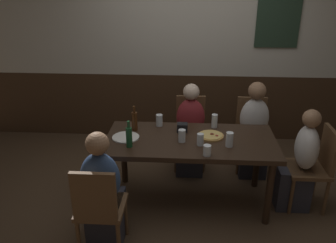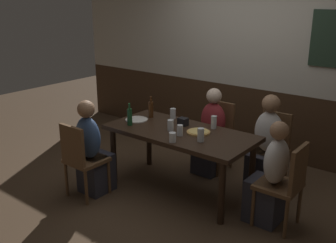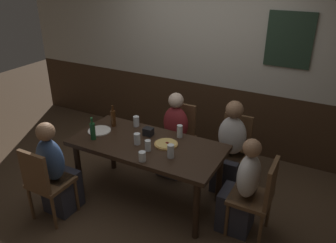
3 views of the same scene
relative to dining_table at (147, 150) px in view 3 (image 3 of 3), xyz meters
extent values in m
plane|color=#4C3826|center=(0.00, 0.00, -0.66)|extent=(12.00, 12.00, 0.00)
cube|color=#3D2819|center=(0.00, 1.65, -0.18)|extent=(6.40, 0.10, 0.95)
cube|color=beige|center=(0.00, 1.65, 1.12)|extent=(6.40, 0.10, 1.65)
cube|color=#233828|center=(1.11, 1.58, 1.05)|extent=(0.56, 0.03, 0.68)
cube|color=black|center=(0.00, 0.00, 0.06)|extent=(1.72, 0.82, 0.05)
cylinder|color=black|center=(-0.76, -0.33, -0.31)|extent=(0.07, 0.07, 0.69)
cylinder|color=black|center=(0.76, -0.33, -0.31)|extent=(0.07, 0.07, 0.69)
cylinder|color=black|center=(-0.76, 0.33, -0.31)|extent=(0.07, 0.07, 0.69)
cylinder|color=black|center=(0.76, 0.33, -0.31)|extent=(0.07, 0.07, 0.69)
cube|color=brown|center=(-0.76, -0.75, -0.23)|extent=(0.40, 0.40, 0.04)
cube|color=brown|center=(-0.76, -0.93, 0.01)|extent=(0.36, 0.04, 0.43)
cylinder|color=brown|center=(-0.93, -0.58, -0.45)|extent=(0.04, 0.04, 0.41)
cylinder|color=brown|center=(-0.59, -0.58, -0.45)|extent=(0.04, 0.04, 0.41)
cylinder|color=brown|center=(-0.93, -0.92, -0.45)|extent=(0.04, 0.04, 0.41)
cylinder|color=brown|center=(-0.59, -0.92, -0.45)|extent=(0.04, 0.04, 0.41)
cube|color=brown|center=(1.20, 0.00, -0.23)|extent=(0.40, 0.40, 0.04)
cube|color=brown|center=(1.38, 0.00, 0.01)|extent=(0.04, 0.36, 0.43)
cylinder|color=brown|center=(1.03, -0.17, -0.45)|extent=(0.04, 0.04, 0.41)
cylinder|color=brown|center=(1.03, 0.17, -0.45)|extent=(0.04, 0.04, 0.41)
cylinder|color=brown|center=(1.37, -0.17, -0.45)|extent=(0.04, 0.04, 0.41)
cylinder|color=brown|center=(1.37, 0.17, -0.45)|extent=(0.04, 0.04, 0.41)
cube|color=brown|center=(0.76, 0.75, -0.23)|extent=(0.40, 0.40, 0.04)
cube|color=brown|center=(0.76, 0.93, 0.01)|extent=(0.36, 0.04, 0.43)
cylinder|color=brown|center=(0.93, 0.58, -0.45)|extent=(0.04, 0.04, 0.41)
cylinder|color=brown|center=(0.59, 0.58, -0.45)|extent=(0.04, 0.04, 0.41)
cylinder|color=brown|center=(0.93, 0.92, -0.45)|extent=(0.04, 0.04, 0.41)
cylinder|color=brown|center=(0.59, 0.92, -0.45)|extent=(0.04, 0.04, 0.41)
cube|color=brown|center=(0.00, 0.75, -0.23)|extent=(0.40, 0.40, 0.04)
cube|color=brown|center=(0.00, 0.93, 0.01)|extent=(0.36, 0.04, 0.43)
cylinder|color=brown|center=(0.17, 0.58, -0.45)|extent=(0.04, 0.04, 0.41)
cylinder|color=brown|center=(-0.17, 0.58, -0.45)|extent=(0.04, 0.04, 0.41)
cylinder|color=brown|center=(0.17, 0.92, -0.45)|extent=(0.04, 0.04, 0.41)
cylinder|color=brown|center=(-0.17, 0.92, -0.45)|extent=(0.04, 0.04, 0.41)
cube|color=#2D2D38|center=(-0.76, -0.62, -0.43)|extent=(0.32, 0.34, 0.45)
ellipsoid|color=#334C7A|center=(-0.76, -0.71, 0.04)|extent=(0.34, 0.22, 0.48)
sphere|color=#936B4C|center=(-0.76, -0.71, 0.37)|extent=(0.19, 0.19, 0.19)
cube|color=#2D2D38|center=(1.07, 0.00, -0.43)|extent=(0.34, 0.32, 0.45)
ellipsoid|color=silver|center=(1.16, 0.00, 0.03)|extent=(0.22, 0.34, 0.46)
sphere|color=#936B4C|center=(1.16, 0.00, 0.34)|extent=(0.18, 0.18, 0.18)
cube|color=#2D2D38|center=(0.76, 0.62, -0.43)|extent=(0.32, 0.34, 0.45)
ellipsoid|color=silver|center=(0.76, 0.71, 0.04)|extent=(0.34, 0.22, 0.49)
sphere|color=#936B4C|center=(0.76, 0.71, 0.38)|extent=(0.21, 0.21, 0.21)
cube|color=#2D2D38|center=(0.00, 0.62, -0.43)|extent=(0.32, 0.34, 0.45)
ellipsoid|color=maroon|center=(0.00, 0.71, 0.03)|extent=(0.34, 0.22, 0.47)
sphere|color=beige|center=(0.00, 0.71, 0.35)|extent=(0.19, 0.19, 0.19)
cylinder|color=tan|center=(0.21, 0.07, 0.09)|extent=(0.26, 0.26, 0.02)
cylinder|color=#DBB760|center=(0.21, 0.07, 0.11)|extent=(0.23, 0.23, 0.01)
cylinder|color=maroon|center=(0.22, 0.07, 0.11)|extent=(0.03, 0.03, 0.00)
cylinder|color=maroon|center=(0.21, 0.07, 0.11)|extent=(0.03, 0.03, 0.00)
cylinder|color=maroon|center=(0.26, 0.04, 0.11)|extent=(0.03, 0.03, 0.00)
cylinder|color=silver|center=(0.37, -0.14, 0.16)|extent=(0.07, 0.07, 0.14)
cylinder|color=#B26623|center=(0.37, -0.14, 0.12)|extent=(0.06, 0.06, 0.08)
cylinder|color=silver|center=(0.09, -0.13, 0.14)|extent=(0.07, 0.07, 0.12)
cylinder|color=silver|center=(0.09, -0.13, 0.13)|extent=(0.06, 0.06, 0.09)
cylinder|color=silver|center=(0.15, -0.33, 0.14)|extent=(0.07, 0.07, 0.10)
cylinder|color=gold|center=(0.15, -0.33, 0.12)|extent=(0.06, 0.06, 0.08)
cylinder|color=silver|center=(-0.09, -0.06, 0.15)|extent=(0.07, 0.07, 0.13)
cylinder|color=#C6842D|center=(-0.09, -0.06, 0.11)|extent=(0.06, 0.06, 0.04)
cylinder|color=silver|center=(0.25, 0.31, 0.16)|extent=(0.06, 0.06, 0.15)
cylinder|color=gold|center=(0.25, 0.31, 0.13)|extent=(0.06, 0.06, 0.09)
cylinder|color=silver|center=(-0.34, 0.31, 0.15)|extent=(0.07, 0.07, 0.13)
cylinder|color=#C6842D|center=(-0.34, 0.31, 0.13)|extent=(0.06, 0.06, 0.10)
cylinder|color=#194723|center=(-0.59, -0.20, 0.18)|extent=(0.06, 0.06, 0.20)
cylinder|color=#194723|center=(-0.59, -0.20, 0.32)|extent=(0.03, 0.03, 0.07)
cylinder|color=#42230F|center=(-0.59, 0.19, 0.18)|extent=(0.06, 0.06, 0.20)
cylinder|color=#42230F|center=(-0.59, 0.19, 0.32)|extent=(0.03, 0.03, 0.07)
cylinder|color=white|center=(-0.66, -0.01, 0.09)|extent=(0.27, 0.27, 0.01)
cube|color=black|center=(-0.09, 0.18, 0.13)|extent=(0.11, 0.09, 0.09)
camera|label=1|loc=(-0.03, -3.19, 1.64)|focal=37.50mm
camera|label=2|loc=(2.48, -3.37, 1.55)|focal=41.86mm
camera|label=3|loc=(1.75, -2.77, 1.90)|focal=35.84mm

